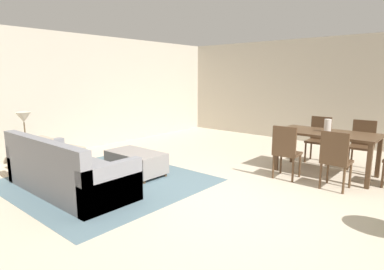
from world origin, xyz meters
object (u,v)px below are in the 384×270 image
Objects in this scene: side_table at (26,148)px; dining_chair_far_right at (362,142)px; dining_chair_near_right at (335,157)px; ottoman_table at (136,161)px; dining_table at (327,137)px; dining_chair_near_left at (286,149)px; vase_centerpiece at (328,125)px; couch at (66,173)px; table_lamp at (24,119)px; dining_chair_far_left at (319,137)px.

side_table is 0.63× the size of dining_chair_far_right.
dining_chair_near_right is at bearing -91.17° from dining_chair_far_right.
ottoman_table is 3.42m from dining_table.
vase_centerpiece is at bearing 62.82° from dining_chair_near_left.
side_table reaches higher than ottoman_table.
dining_chair_near_left is at bearing 179.07° from dining_chair_near_right.
vase_centerpiece reaches higher than side_table.
dining_chair_near_left reaches higher than couch.
dining_chair_far_right is at bearing 61.49° from dining_table.
dining_chair_near_right is at bearing -0.93° from dining_chair_near_left.
vase_centerpiece reaches higher than dining_chair_far_right.
dining_chair_near_right is 1.53m from dining_chair_far_right.
couch is 4.44m from vase_centerpiece.
table_lamp reaches higher than dining_chair_near_left.
dining_chair_far_right is at bearing 42.65° from side_table.
dining_chair_far_right is (0.03, 1.53, 0.00)m from dining_chair_near_right.
dining_table is at bearing -62.91° from dining_chair_far_left.
vase_centerpiece reaches higher than ottoman_table.
ottoman_table is 2.05× the size of table_lamp.
table_lamp is 0.57× the size of dining_chair_far_right.
couch is at bearing -130.10° from dining_chair_near_left.
dining_chair_far_left is (2.30, 4.23, 0.23)m from couch.
table_lamp is at bearing 179.00° from couch.
vase_centerpiece is at bearing 52.48° from couch.
dining_chair_far_right is at bearing -0.92° from dining_chair_far_left.
ottoman_table is at bearing 37.14° from table_lamp.
vase_centerpiece reaches higher than couch.
dining_chair_near_left is (2.13, 1.47, 0.28)m from ottoman_table.
dining_chair_near_left reaches higher than side_table.
dining_chair_far_left is 0.90m from vase_centerpiece.
couch reaches higher than dining_table.
side_table is at bearing 180.00° from table_lamp.
couch is 1.38× the size of dining_table.
side_table is at bearing -131.71° from dining_chair_far_left.
dining_chair_far_left reaches higher than couch.
dining_chair_near_right is at bearing -63.35° from dining_chair_far_left.
dining_chair_near_right is 1.00× the size of dining_chair_far_left.
dining_chair_far_left is at bearing 54.27° from ottoman_table.
dining_chair_near_left is (3.72, 2.68, 0.06)m from side_table.
dining_table is at bearing 39.69° from table_lamp.
vase_centerpiece reaches higher than dining_chair_near_left.
vase_centerpiece is (2.54, 2.26, 0.64)m from ottoman_table.
vase_centerpiece is (0.38, -0.74, 0.35)m from dining_chair_far_left.
vase_centerpiece is (4.13, 3.47, -0.12)m from table_lamp.
ottoman_table is 2.13m from table_lamp.
side_table is at bearing -137.35° from dining_chair_far_right.
dining_chair_near_left and dining_chair_far_left have the same top height.
dining_chair_near_left is (2.28, 2.70, 0.23)m from couch.
dining_table is 0.88m from dining_chair_near_left.
side_table is at bearing 179.00° from couch.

